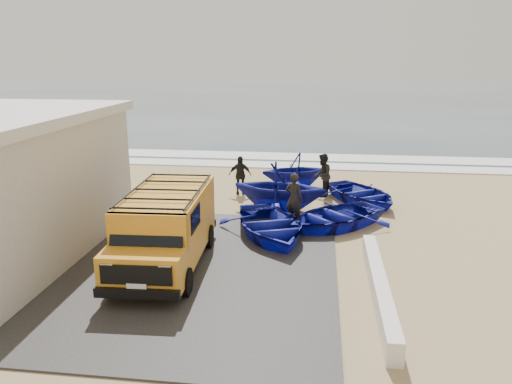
{
  "coord_description": "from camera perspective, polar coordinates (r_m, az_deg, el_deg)",
  "views": [
    {
      "loc": [
        3.41,
        -14.68,
        5.88
      ],
      "look_at": [
        1.23,
        2.14,
        1.2
      ],
      "focal_mm": 35.0,
      "sensor_mm": 36.0,
      "label": 1
    }
  ],
  "objects": [
    {
      "name": "fisherman_middle",
      "position": [
        21.42,
        7.6,
        1.91
      ],
      "size": [
        0.84,
        1.01,
        1.85
      ],
      "primitive_type": "imported",
      "rotation": [
        0.0,
        0.0,
        -1.74
      ],
      "color": "black",
      "rests_on": "ground"
    },
    {
      "name": "ground",
      "position": [
        16.17,
        -5.34,
        -5.96
      ],
      "size": [
        160.0,
        160.0,
        0.0
      ],
      "primitive_type": "plane",
      "color": "tan"
    },
    {
      "name": "boat_mid_right",
      "position": [
        20.8,
        11.97,
        -0.21
      ],
      "size": [
        4.33,
        4.67,
        0.79
      ],
      "primitive_type": "imported",
      "rotation": [
        0.0,
        0.0,
        0.57
      ],
      "color": "#131A97",
      "rests_on": "ground"
    },
    {
      "name": "fisherman_front",
      "position": [
        17.82,
        4.37,
        -0.75
      ],
      "size": [
        0.81,
        0.71,
        1.86
      ],
      "primitive_type": "imported",
      "rotation": [
        0.0,
        0.0,
        2.65
      ],
      "color": "black",
      "rests_on": "ground"
    },
    {
      "name": "boat_near_right",
      "position": [
        17.71,
        8.94,
        -2.75
      ],
      "size": [
        4.84,
        4.76,
        0.82
      ],
      "primitive_type": "imported",
      "rotation": [
        0.0,
        0.0,
        -0.83
      ],
      "color": "#131A97",
      "rests_on": "ground"
    },
    {
      "name": "fisherman_back",
      "position": [
        21.67,
        -1.84,
        1.96
      ],
      "size": [
        1.03,
        0.56,
        1.67
      ],
      "primitive_type": "imported",
      "rotation": [
        0.0,
        0.0,
        0.16
      ],
      "color": "black",
      "rests_on": "ground"
    },
    {
      "name": "parapet",
      "position": [
        13.05,
        13.87,
        -10.5
      ],
      "size": [
        0.35,
        6.0,
        0.55
      ],
      "primitive_type": "cube",
      "color": "silver",
      "rests_on": "ground"
    },
    {
      "name": "slab",
      "position": [
        14.97,
        -14.6,
        -8.12
      ],
      "size": [
        12.0,
        10.0,
        0.05
      ],
      "primitive_type": "cube",
      "color": "#373532",
      "rests_on": "ground"
    },
    {
      "name": "van",
      "position": [
        14.36,
        -10.28,
        -3.87
      ],
      "size": [
        2.3,
        5.29,
        2.23
      ],
      "rotation": [
        0.0,
        0.0,
        0.05
      ],
      "color": "orange",
      "rests_on": "ground"
    },
    {
      "name": "surf_line",
      "position": [
        27.52,
        0.09,
        3.16
      ],
      "size": [
        180.0,
        1.6,
        0.06
      ],
      "primitive_type": "cube",
      "color": "white",
      "rests_on": "ground"
    },
    {
      "name": "boat_mid_left",
      "position": [
        19.26,
        2.73,
        0.59
      ],
      "size": [
        4.06,
        3.65,
        1.91
      ],
      "primitive_type": "imported",
      "rotation": [
        0.0,
        0.0,
        1.41
      ],
      "color": "#131A97",
      "rests_on": "ground"
    },
    {
      "name": "surf_wash",
      "position": [
        29.95,
        0.7,
        4.14
      ],
      "size": [
        180.0,
        2.2,
        0.04
      ],
      "primitive_type": "cube",
      "color": "white",
      "rests_on": "ground"
    },
    {
      "name": "boat_far_left",
      "position": [
        22.8,
        4.45,
        2.5
      ],
      "size": [
        3.77,
        3.53,
        1.6
      ],
      "primitive_type": "imported",
      "rotation": [
        0.0,
        0.0,
        -1.21
      ],
      "color": "#131A97",
      "rests_on": "ground"
    },
    {
      "name": "boat_near_left",
      "position": [
        16.56,
        1.59,
        -3.78
      ],
      "size": [
        4.3,
        4.99,
        0.87
      ],
      "primitive_type": "imported",
      "rotation": [
        0.0,
        0.0,
        0.37
      ],
      "color": "#131A97",
      "rests_on": "ground"
    },
    {
      "name": "ocean",
      "position": [
        71.0,
        4.67,
        10.63
      ],
      "size": [
        180.0,
        88.0,
        0.01
      ],
      "primitive_type": "cube",
      "color": "#385166",
      "rests_on": "ground"
    }
  ]
}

